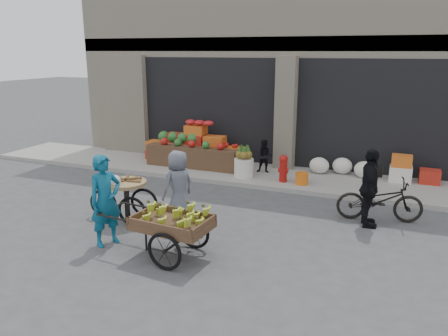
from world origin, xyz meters
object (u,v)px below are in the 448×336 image
at_px(seated_person, 265,156).
at_px(bicycle, 380,200).
at_px(pineapple_bin, 244,168).
at_px(vendor_woman, 106,201).
at_px(tricycle_cart, 126,194).
at_px(orange_bucket, 302,178).
at_px(vendor_grey, 178,185).
at_px(cyclist, 369,188).
at_px(fire_hydrant, 283,167).
at_px(banana_cart, 170,220).

bearing_deg(seated_person, bicycle, -45.49).
height_order(pineapple_bin, vendor_woman, vendor_woman).
bearing_deg(tricycle_cart, bicycle, 14.56).
height_order(seated_person, vendor_woman, vendor_woman).
distance_m(pineapple_bin, bicycle, 3.91).
bearing_deg(seated_person, vendor_woman, -114.39).
bearing_deg(orange_bucket, vendor_grey, -122.53).
bearing_deg(cyclist, bicycle, -37.93).
bearing_deg(bicycle, vendor_woman, 112.77).
height_order(orange_bucket, vendor_woman, vendor_woman).
distance_m(orange_bucket, vendor_grey, 3.62).
height_order(fire_hydrant, orange_bucket, fire_hydrant).
bearing_deg(pineapple_bin, fire_hydrant, -2.60).
bearing_deg(pineapple_bin, vendor_woman, -101.54).
relative_size(orange_bucket, cyclist, 0.20).
bearing_deg(pineapple_bin, bicycle, -24.86).
bearing_deg(pineapple_bin, vendor_grey, -96.00).
bearing_deg(vendor_woman, tricycle_cart, 41.25).
distance_m(seated_person, vendor_woman, 5.47).
bearing_deg(vendor_grey, cyclist, 131.95).
bearing_deg(banana_cart, vendor_woman, -175.84).
xyz_separation_m(orange_bucket, vendor_woman, (-2.56, -4.60, 0.57)).
relative_size(pineapple_bin, orange_bucket, 1.62).
relative_size(seated_person, cyclist, 0.58).
distance_m(seated_person, banana_cart, 5.31).
height_order(banana_cart, cyclist, cyclist).
distance_m(fire_hydrant, orange_bucket, 0.55).
xyz_separation_m(banana_cart, bicycle, (3.20, 3.07, -0.21)).
bearing_deg(banana_cart, tricycle_cart, 150.21).
xyz_separation_m(fire_hydrant, vendor_woman, (-2.06, -4.65, 0.33)).
bearing_deg(cyclist, vendor_woman, 110.29).
height_order(fire_hydrant, banana_cart, banana_cart).
bearing_deg(fire_hydrant, cyclist, -41.59).
bearing_deg(pineapple_bin, banana_cart, -85.85).
xyz_separation_m(seated_person, vendor_woman, (-1.36, -5.30, 0.25)).
bearing_deg(cyclist, banana_cart, 120.28).
xyz_separation_m(banana_cart, cyclist, (3.00, 2.67, 0.14)).
relative_size(fire_hydrant, seated_person, 0.76).
height_order(seated_person, banana_cart, seated_person).
distance_m(seated_person, vendor_grey, 3.80).
xyz_separation_m(vendor_woman, tricycle_cart, (-0.35, 1.12, -0.27)).
bearing_deg(orange_bucket, cyclist, -48.07).
xyz_separation_m(seated_person, tricycle_cart, (-1.71, -4.17, -0.02)).
distance_m(tricycle_cart, cyclist, 4.90).
bearing_deg(fire_hydrant, orange_bucket, -5.71).
bearing_deg(vendor_grey, seated_person, -165.51).
xyz_separation_m(vendor_woman, vendor_grey, (0.63, 1.57, -0.10)).
bearing_deg(vendor_grey, banana_cart, 48.42).
distance_m(fire_hydrant, vendor_woman, 5.09).
bearing_deg(cyclist, seated_person, 36.74).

